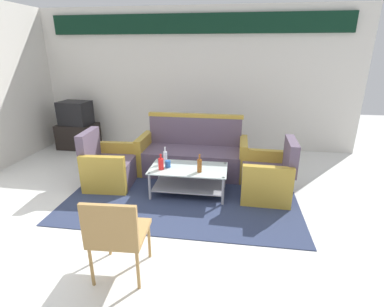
% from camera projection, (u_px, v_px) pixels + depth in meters
% --- Properties ---
extents(ground_plane, '(14.00, 14.00, 0.00)m').
position_uv_depth(ground_plane, '(162.00, 222.00, 3.58)').
color(ground_plane, white).
extents(wall_back, '(6.52, 0.19, 2.80)m').
position_uv_depth(wall_back, '(196.00, 77.00, 5.93)').
color(wall_back, silver).
rests_on(wall_back, ground).
extents(rug, '(3.23, 2.30, 0.01)m').
position_uv_depth(rug, '(184.00, 191.00, 4.34)').
color(rug, '#2D3856').
rests_on(rug, ground).
extents(couch, '(1.81, 0.77, 0.96)m').
position_uv_depth(couch, '(193.00, 155.00, 4.94)').
color(couch, '#5B4C60').
rests_on(couch, rug).
extents(armchair_left, '(0.74, 0.80, 0.85)m').
position_uv_depth(armchair_left, '(109.00, 167.00, 4.49)').
color(armchair_left, '#5B4C60').
rests_on(armchair_left, rug).
extents(armchair_right, '(0.72, 0.78, 0.85)m').
position_uv_depth(armchair_right, '(268.00, 178.00, 4.13)').
color(armchair_right, '#5B4C60').
rests_on(armchair_right, rug).
extents(coffee_table, '(1.10, 0.60, 0.40)m').
position_uv_depth(coffee_table, '(189.00, 177.00, 4.20)').
color(coffee_table, silver).
rests_on(coffee_table, rug).
extents(bottle_clear, '(0.06, 0.06, 0.25)m').
position_uv_depth(bottle_clear, '(165.00, 157.00, 4.29)').
color(bottle_clear, silver).
rests_on(bottle_clear, coffee_table).
extents(bottle_brown, '(0.07, 0.07, 0.26)m').
position_uv_depth(bottle_brown, '(199.00, 165.00, 3.98)').
color(bottle_brown, brown).
rests_on(bottle_brown, coffee_table).
extents(bottle_red, '(0.07, 0.07, 0.23)m').
position_uv_depth(bottle_red, '(161.00, 164.00, 4.07)').
color(bottle_red, red).
rests_on(bottle_red, coffee_table).
extents(cup, '(0.08, 0.08, 0.10)m').
position_uv_depth(cup, '(168.00, 164.00, 4.16)').
color(cup, '#2659A5').
rests_on(cup, coffee_table).
extents(tv_stand, '(0.80, 0.50, 0.52)m').
position_uv_depth(tv_stand, '(78.00, 136.00, 6.21)').
color(tv_stand, black).
rests_on(tv_stand, ground).
extents(television, '(0.64, 0.50, 0.48)m').
position_uv_depth(television, '(75.00, 113.00, 6.04)').
color(television, black).
rests_on(television, tv_stand).
extents(wicker_chair, '(0.50, 0.50, 0.84)m').
position_uv_depth(wicker_chair, '(116.00, 232.00, 2.55)').
color(wicker_chair, '#AD844C').
rests_on(wicker_chair, ground).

